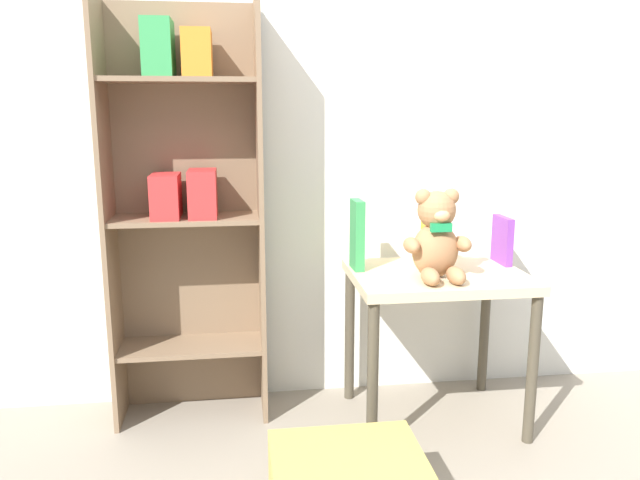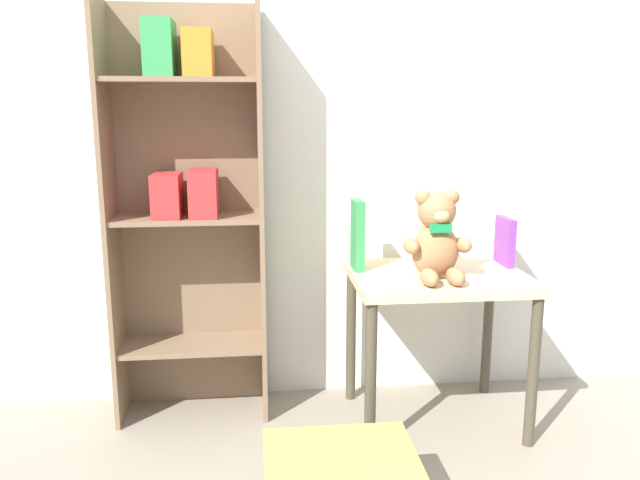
# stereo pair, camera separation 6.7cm
# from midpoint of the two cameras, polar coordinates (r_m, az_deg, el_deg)

# --- Properties ---
(wall_back) EXTENTS (4.80, 0.06, 2.50)m
(wall_back) POSITION_cam_midpoint_polar(r_m,az_deg,el_deg) (2.60, 5.32, 13.04)
(wall_back) COLOR silver
(wall_back) RESTS_ON ground_plane
(bookshelf_side) EXTENTS (0.58, 0.25, 1.58)m
(bookshelf_side) POSITION_cam_midpoint_polar(r_m,az_deg,el_deg) (2.42, -13.00, 4.13)
(bookshelf_side) COLOR #7F664C
(bookshelf_side) RESTS_ON ground_plane
(display_table) EXTENTS (0.65, 0.50, 0.60)m
(display_table) POSITION_cam_midpoint_polar(r_m,az_deg,el_deg) (2.40, 9.83, -4.93)
(display_table) COLOR beige
(display_table) RESTS_ON ground_plane
(teddy_bear) EXTENTS (0.25, 0.23, 0.32)m
(teddy_bear) POSITION_cam_midpoint_polar(r_m,az_deg,el_deg) (2.26, 9.78, 0.17)
(teddy_bear) COLOR #A8754C
(teddy_bear) RESTS_ON display_table
(book_standing_green) EXTENTS (0.04, 0.11, 0.27)m
(book_standing_green) POSITION_cam_midpoint_polar(r_m,az_deg,el_deg) (2.36, 2.60, 0.47)
(book_standing_green) COLOR #33934C
(book_standing_green) RESTS_ON display_table
(book_standing_yellow) EXTENTS (0.03, 0.14, 0.22)m
(book_standing_yellow) POSITION_cam_midpoint_polar(r_m,az_deg,el_deg) (2.46, 9.22, 0.23)
(book_standing_yellow) COLOR gold
(book_standing_yellow) RESTS_ON display_table
(book_standing_purple) EXTENTS (0.03, 0.15, 0.19)m
(book_standing_purple) POSITION_cam_midpoint_polar(r_m,az_deg,el_deg) (2.55, 15.60, -0.01)
(book_standing_purple) COLOR purple
(book_standing_purple) RESTS_ON display_table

